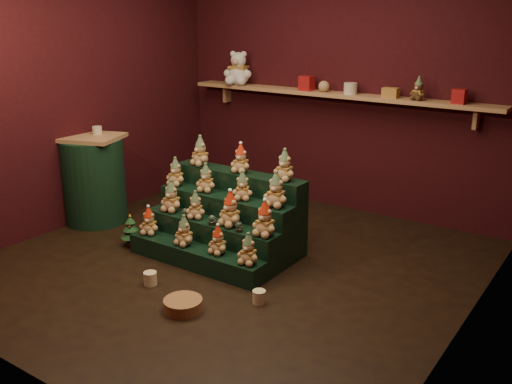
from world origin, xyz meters
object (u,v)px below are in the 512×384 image
Objects in this scene: snow_globe_a at (185,213)px; snow_globe_b at (212,220)px; brown_bear at (418,89)px; side_table at (94,179)px; mini_christmas_tree at (131,230)px; white_bear at (238,64)px; wicker_basket at (183,305)px; mug_right at (259,297)px; riser_tier_front at (195,257)px; snow_globe_c at (239,227)px; mug_left at (150,278)px.

snow_globe_b is (0.31, -0.00, -0.00)m from snow_globe_a.
side_table is at bearing -137.92° from brown_bear.
side_table is at bearing 174.87° from snow_globe_a.
side_table is at bearing 161.27° from mini_christmas_tree.
side_table is at bearing -122.28° from white_bear.
wicker_basket is 0.60× the size of white_bear.
mini_christmas_tree is at bearing 172.00° from mug_right.
snow_globe_c reaches higher than riser_tier_front.
mini_christmas_tree is at bearing -164.85° from snow_globe_a.
brown_bear is at bearing 12.76° from side_table.
brown_bear is at bearing 60.09° from riser_tier_front.
riser_tier_front is 0.43m from snow_globe_a.
side_table reaches higher than mini_christmas_tree.
mug_left is (1.56, -0.77, -0.41)m from side_table.
mug_right is 0.47× the size of brown_bear.
mini_christmas_tree is at bearing -172.54° from snow_globe_c.
snow_globe_a reaches higher than snow_globe_c.
mini_christmas_tree is (-0.88, -0.15, -0.24)m from snow_globe_b.
snow_globe_b is at bearing 114.11° from wicker_basket.
white_bear is at bearing 112.33° from snow_globe_a.
snow_globe_b is 1.02× the size of snow_globe_c.
white_bear reaches higher than mug_right.
mug_left is at bearing -75.57° from snow_globe_a.
riser_tier_front is at bearing 81.41° from mug_left.
riser_tier_front is 6.30× the size of brown_bear.
mug_left is (-0.07, -0.48, -0.03)m from riser_tier_front.
snow_globe_b reaches higher than wicker_basket.
brown_bear is at bearing 53.13° from snow_globe_a.
snow_globe_a is 0.41× the size of brown_bear.
mini_christmas_tree is (0.82, -0.28, -0.30)m from side_table.
wicker_basket is at bearing -43.76° from side_table.
snow_globe_b reaches higher than snow_globe_c.
riser_tier_front is 0.36m from snow_globe_b.
wicker_basket is (0.67, -0.81, -0.36)m from snow_globe_a.
white_bear reaches higher than mug_left.
mini_christmas_tree is 1.67m from mug_right.
side_table is 2.55m from mug_right.
snow_globe_c is 0.85m from mug_left.
mug_right is at bearing -19.66° from snow_globe_a.
riser_tier_front reaches higher than wicker_basket.
mug_left is (0.73, -0.49, -0.11)m from mini_christmas_tree.
white_bear is (-1.45, 2.70, 1.52)m from wicker_basket.
riser_tier_front is at bearing -33.92° from snow_globe_a.
mug_right is 3.30m from white_bear.
white_bear is (0.61, 1.76, 1.10)m from side_table.
brown_bear is at bearing 74.64° from wicker_basket.
brown_bear is (1.18, 2.05, 1.34)m from riser_tier_front.
mug_left is at bearing -164.35° from mug_right.
side_table is 0.92m from mini_christmas_tree.
brown_bear is at bearing 45.82° from mini_christmas_tree.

